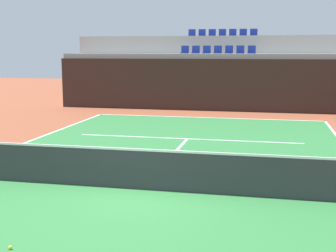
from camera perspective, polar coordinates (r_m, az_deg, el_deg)
name	(u,v)px	position (r m, az deg, el deg)	size (l,w,h in m)	color
ground_plane	(140,190)	(10.89, -3.43, -7.88)	(80.00, 80.00, 0.00)	brown
court_surface	(140,190)	(10.89, -3.43, -7.85)	(11.00, 24.00, 0.01)	#2D7238
baseline_far	(207,118)	(22.37, 4.86, 1.04)	(11.00, 0.10, 0.00)	white
service_line_far	(187,139)	(16.96, 2.42, -1.59)	(8.26, 0.10, 0.00)	white
centre_service_line	(169,158)	(13.88, 0.14, -4.03)	(0.10, 6.40, 0.00)	white
back_wall	(214,85)	(24.94, 5.73, 5.06)	(17.42, 0.30, 2.78)	black
stands_tier_lower	(217,81)	(26.27, 6.07, 5.57)	(17.42, 2.40, 3.05)	#9E9E99
stands_tier_upper	(221,70)	(28.63, 6.62, 6.88)	(17.42, 2.40, 4.07)	#9E9E99
seating_row_lower	(218,51)	(26.31, 6.16, 9.17)	(4.19, 0.44, 0.44)	navy
seating_row_upper	(222,34)	(28.72, 6.72, 11.20)	(4.19, 0.44, 0.44)	navy
tennis_net	(140,169)	(10.75, -3.46, -5.29)	(11.08, 0.08, 1.07)	black
tennis_ball_0	(10,247)	(8.19, -18.91, -14.00)	(0.07, 0.07, 0.07)	#CCE033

